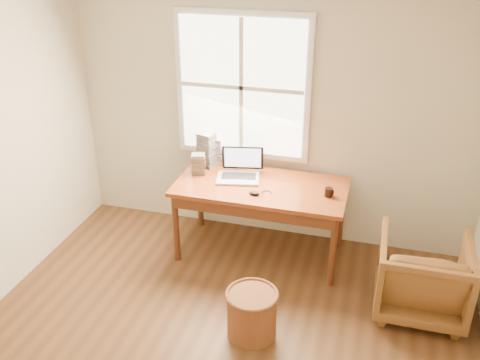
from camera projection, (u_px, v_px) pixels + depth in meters
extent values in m
cube|color=white|center=(181.00, 7.00, 2.61)|extent=(4.00, 4.50, 0.02)
cube|color=beige|center=(273.00, 113.00, 5.15)|extent=(4.00, 0.02, 2.60)
cube|color=silver|center=(242.00, 87.00, 5.07)|extent=(1.32, 0.05, 1.42)
cube|color=white|center=(242.00, 88.00, 5.05)|extent=(1.20, 0.02, 1.30)
cube|color=silver|center=(241.00, 88.00, 5.04)|extent=(0.04, 0.02, 1.30)
cube|color=silver|center=(241.00, 88.00, 5.04)|extent=(1.20, 0.02, 0.04)
cube|color=brown|center=(261.00, 187.00, 5.00)|extent=(1.60, 0.80, 0.04)
imported|color=brown|center=(422.00, 276.00, 4.42)|extent=(0.73, 0.75, 0.68)
cylinder|color=brown|center=(252.00, 314.00, 4.21)|extent=(0.46, 0.46, 0.39)
ellipsoid|color=black|center=(254.00, 193.00, 4.81)|extent=(0.10, 0.07, 0.03)
cylinder|color=black|center=(329.00, 192.00, 4.78)|extent=(0.08, 0.08, 0.08)
cube|color=#B8BBC4|center=(214.00, 151.00, 5.38)|extent=(0.16, 0.15, 0.27)
cube|color=#28282D|center=(198.00, 164.00, 5.18)|extent=(0.16, 0.15, 0.20)
cube|color=#A4A5B1|center=(207.00, 150.00, 5.30)|extent=(0.19, 0.17, 0.35)
cube|color=silver|center=(238.00, 157.00, 5.34)|extent=(0.19, 0.18, 0.19)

